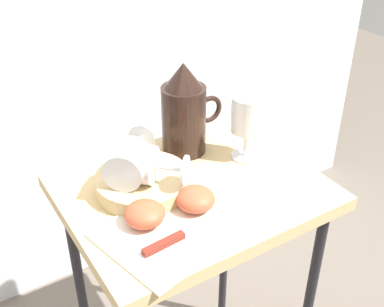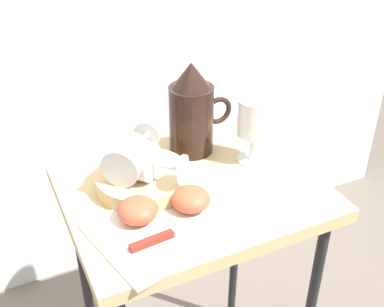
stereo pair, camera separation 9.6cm
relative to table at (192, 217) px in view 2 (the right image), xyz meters
name	(u,v)px [view 2 (the right image)]	position (x,y,z in m)	size (l,w,h in m)	color
curtain_drape	(99,20)	(0.00, 0.64, 0.26)	(2.40, 0.03, 1.81)	white
table	(192,217)	(0.00, 0.00, 0.00)	(0.53, 0.43, 0.73)	tan
linen_napkin	(169,224)	(-0.09, -0.10, 0.09)	(0.28, 0.20, 0.00)	silver
basket_tray	(143,179)	(-0.09, 0.04, 0.10)	(0.20, 0.20, 0.04)	tan
pitcher	(192,117)	(0.06, 0.13, 0.17)	(0.15, 0.10, 0.22)	black
wine_glass_upright	(254,121)	(0.16, 0.03, 0.19)	(0.07, 0.07, 0.15)	silver
wine_glass_tipped_near	(128,158)	(-0.12, 0.04, 0.16)	(0.15, 0.16, 0.08)	silver
wine_glass_tipped_far	(137,160)	(-0.11, 0.03, 0.16)	(0.15, 0.15, 0.08)	silver
apple_half_left	(138,210)	(-0.14, -0.06, 0.11)	(0.08, 0.08, 0.04)	#C15133
apple_half_right	(191,199)	(-0.04, -0.07, 0.11)	(0.08, 0.08, 0.04)	#C15133
knife	(170,235)	(-0.11, -0.13, 0.09)	(0.22, 0.03, 0.01)	silver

